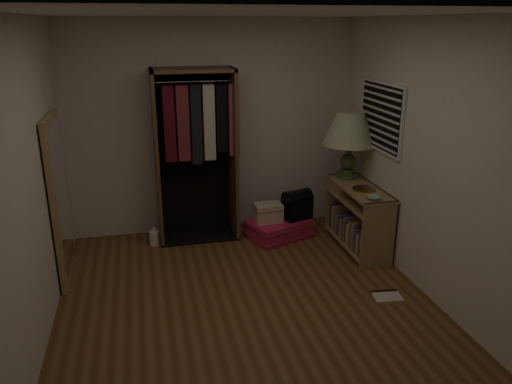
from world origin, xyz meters
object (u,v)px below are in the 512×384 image
table_lamp (350,130)px  pink_suitcase (278,229)px  white_jug (155,238)px  black_bag (297,204)px  floor_mirror (60,200)px  train_case (268,213)px  console_bookshelf (356,215)px  open_wardrobe (197,140)px

table_lamp → pink_suitcase: bearing=173.0°
white_jug → black_bag: bearing=-3.2°
floor_mirror → train_case: 2.39m
pink_suitcase → white_jug: 1.51m
black_bag → white_jug: bearing=159.7°
white_jug → pink_suitcase: bearing=-4.4°
console_bookshelf → floor_mirror: size_ratio=0.66×
train_case → white_jug: train_case is taller
open_wardrobe → black_bag: open_wardrobe is taller
train_case → table_lamp: (0.96, -0.10, 0.99)m
floor_mirror → pink_suitcase: 2.57m
console_bookshelf → train_case: 1.05m
open_wardrobe → train_case: bearing=-19.9°
train_case → table_lamp: table_lamp is taller
floor_mirror → white_jug: floor_mirror is taller
open_wardrobe → white_jug: bearing=-163.2°
floor_mirror → white_jug: size_ratio=7.87×
black_bag → table_lamp: bearing=-28.4°
floor_mirror → table_lamp: (3.24, 0.38, 0.48)m
floor_mirror → black_bag: floor_mirror is taller
black_bag → table_lamp: table_lamp is taller
console_bookshelf → table_lamp: bearing=89.2°
floor_mirror → pink_suitcase: size_ratio=1.94×
floor_mirror → table_lamp: floor_mirror is taller
open_wardrobe → table_lamp: open_wardrobe is taller
black_bag → white_jug: 1.78m
open_wardrobe → floor_mirror: open_wardrobe is taller
open_wardrobe → table_lamp: (1.77, -0.39, 0.11)m
pink_suitcase → black_bag: 0.39m
open_wardrobe → train_case: open_wardrobe is taller
pink_suitcase → black_bag: (0.24, 0.02, 0.30)m
pink_suitcase → table_lamp: 1.48m
pink_suitcase → white_jug: size_ratio=4.05×
open_wardrobe → white_jug: size_ratio=9.49×
console_bookshelf → table_lamp: table_lamp is taller
train_case → console_bookshelf: bearing=-27.0°
table_lamp → white_jug: 2.65m
floor_mirror → pink_suitcase: (2.41, 0.48, -0.74)m
train_case → white_jug: bearing=172.5°
open_wardrobe → black_bag: size_ratio=5.27×
console_bookshelf → table_lamp: 1.00m
pink_suitcase → white_jug: (-1.51, 0.12, -0.02)m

